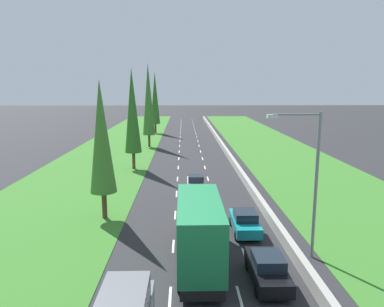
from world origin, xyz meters
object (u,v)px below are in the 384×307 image
object	(u,v)px
silver_hatchback_centre_lane	(198,206)
street_light_mast	(311,175)
poplar_tree_third	(132,111)
poplar_tree_second	(101,137)
poplar_tree_fourth	(148,100)
white_hatchback_centre_lane	(196,183)
teal_sedan_right_lane	(245,222)
poplar_tree_fifth	(155,98)
black_sedan_right_lane	(267,268)
green_box_truck_centre_lane	(199,229)

from	to	relation	value
silver_hatchback_centre_lane	street_light_mast	bearing A→B (deg)	-49.61
poplar_tree_third	street_light_mast	size ratio (longest dim) A/B	1.42
poplar_tree_second	poplar_tree_fourth	xyz separation A→B (m)	(0.34, 35.38, 1.72)
white_hatchback_centre_lane	teal_sedan_right_lane	world-z (taller)	white_hatchback_centre_lane
poplar_tree_fifth	teal_sedan_right_lane	bearing A→B (deg)	-79.46
white_hatchback_centre_lane	poplar_tree_second	distance (m)	12.10
white_hatchback_centre_lane	poplar_tree_fourth	xyz separation A→B (m)	(-7.23, 27.87, 7.45)
black_sedan_right_lane	poplar_tree_fourth	bearing A→B (deg)	103.00
green_box_truck_centre_lane	black_sedan_right_lane	xyz separation A→B (m)	(3.60, -2.26, -1.37)
black_sedan_right_lane	poplar_tree_second	world-z (taller)	poplar_tree_second
silver_hatchback_centre_lane	poplar_tree_second	xyz separation A→B (m)	(-7.52, -0.38, 5.73)
teal_sedan_right_lane	poplar_tree_fourth	bearing A→B (deg)	105.16
black_sedan_right_lane	poplar_tree_second	distance (m)	15.89
green_box_truck_centre_lane	black_sedan_right_lane	bearing A→B (deg)	-32.18
black_sedan_right_lane	teal_sedan_right_lane	bearing A→B (deg)	90.47
black_sedan_right_lane	teal_sedan_right_lane	size ratio (longest dim) A/B	1.00
poplar_tree_second	poplar_tree_fifth	bearing A→B (deg)	90.01
black_sedan_right_lane	street_light_mast	xyz separation A→B (m)	(3.11, 2.92, 4.42)
black_sedan_right_lane	street_light_mast	size ratio (longest dim) A/B	0.50
white_hatchback_centre_lane	poplar_tree_third	distance (m)	14.52
teal_sedan_right_lane	poplar_tree_second	world-z (taller)	poplar_tree_second
silver_hatchback_centre_lane	poplar_tree_fourth	world-z (taller)	poplar_tree_fourth
teal_sedan_right_lane	poplar_tree_fifth	world-z (taller)	poplar_tree_fifth
teal_sedan_right_lane	street_light_mast	bearing A→B (deg)	-51.80
green_box_truck_centre_lane	white_hatchback_centre_lane	bearing A→B (deg)	88.76
white_hatchback_centre_lane	poplar_tree_fifth	xyz separation A→B (m)	(-7.58, 47.32, 7.12)
teal_sedan_right_lane	poplar_tree_fourth	world-z (taller)	poplar_tree_fourth
poplar_tree_fourth	street_light_mast	world-z (taller)	poplar_tree_fourth
silver_hatchback_centre_lane	green_box_truck_centre_lane	bearing A→B (deg)	-91.93
poplar_tree_third	poplar_tree_fifth	world-z (taller)	poplar_tree_fifth
white_hatchback_centre_lane	teal_sedan_right_lane	distance (m)	11.13
teal_sedan_right_lane	white_hatchback_centre_lane	bearing A→B (deg)	106.76
poplar_tree_second	poplar_tree_fourth	distance (m)	35.42
teal_sedan_right_lane	poplar_tree_second	distance (m)	12.62
silver_hatchback_centre_lane	teal_sedan_right_lane	size ratio (longest dim) A/B	0.87
black_sedan_right_lane	white_hatchback_centre_lane	size ratio (longest dim) A/B	1.15
green_box_truck_centre_lane	poplar_tree_second	distance (m)	11.53
black_sedan_right_lane	street_light_mast	world-z (taller)	street_light_mast
teal_sedan_right_lane	poplar_tree_fourth	xyz separation A→B (m)	(-10.44, 38.54, 7.47)
black_sedan_right_lane	poplar_tree_fifth	bearing A→B (deg)	99.48
teal_sedan_right_lane	poplar_tree_third	xyz separation A→B (m)	(-10.83, 21.10, 6.64)
green_box_truck_centre_lane	street_light_mast	distance (m)	7.39
poplar_tree_fifth	street_light_mast	distance (m)	63.61
white_hatchback_centre_lane	poplar_tree_second	world-z (taller)	poplar_tree_second
white_hatchback_centre_lane	poplar_tree_fifth	distance (m)	48.45
white_hatchback_centre_lane	poplar_tree_fourth	world-z (taller)	poplar_tree_fourth
green_box_truck_centre_lane	street_light_mast	world-z (taller)	street_light_mast
green_box_truck_centre_lane	white_hatchback_centre_lane	size ratio (longest dim) A/B	2.41
teal_sedan_right_lane	poplar_tree_fifth	distance (m)	59.41
teal_sedan_right_lane	poplar_tree_third	world-z (taller)	poplar_tree_third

